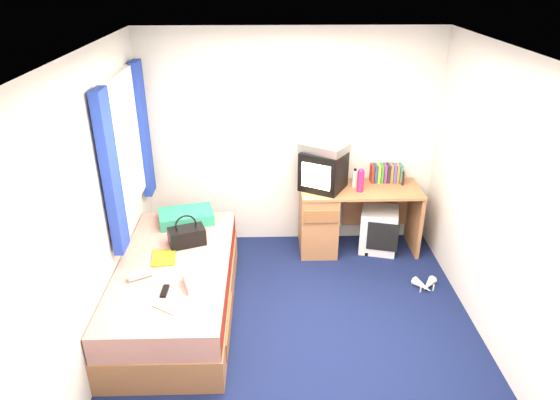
{
  "coord_description": "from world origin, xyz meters",
  "views": [
    {
      "loc": [
        -0.26,
        -3.47,
        2.96
      ],
      "look_at": [
        -0.14,
        0.7,
        0.97
      ],
      "focal_mm": 32.0,
      "sensor_mm": 36.0,
      "label": 1
    }
  ],
  "objects_px": {
    "aerosol_can": "(355,179)",
    "pillow": "(186,217)",
    "storage_cube": "(379,229)",
    "crt_tv": "(323,170)",
    "towel": "(204,279)",
    "remote_control": "(165,291)",
    "white_heels": "(425,285)",
    "handbag": "(187,236)",
    "water_bottle": "(140,275)",
    "desk": "(334,216)",
    "bed": "(177,288)",
    "magazine": "(164,258)",
    "pink_water_bottle": "(360,181)",
    "picture_frame": "(403,177)",
    "vcr": "(324,147)",
    "colour_swatch_fan": "(165,308)"
  },
  "relations": [
    {
      "from": "aerosol_can",
      "to": "pillow",
      "type": "bearing_deg",
      "value": -168.32
    },
    {
      "from": "storage_cube",
      "to": "crt_tv",
      "type": "height_order",
      "value": "crt_tv"
    },
    {
      "from": "towel",
      "to": "remote_control",
      "type": "distance_m",
      "value": 0.33
    },
    {
      "from": "towel",
      "to": "white_heels",
      "type": "xyz_separation_m",
      "value": [
        2.11,
        0.63,
        -0.55
      ]
    },
    {
      "from": "remote_control",
      "to": "aerosol_can",
      "type": "bearing_deg",
      "value": 42.73
    },
    {
      "from": "handbag",
      "to": "water_bottle",
      "type": "xyz_separation_m",
      "value": [
        -0.32,
        -0.56,
        -0.06
      ]
    },
    {
      "from": "desk",
      "to": "storage_cube",
      "type": "relative_size",
      "value": 2.64
    },
    {
      "from": "bed",
      "to": "pillow",
      "type": "relative_size",
      "value": 3.7
    },
    {
      "from": "storage_cube",
      "to": "magazine",
      "type": "distance_m",
      "value": 2.43
    },
    {
      "from": "aerosol_can",
      "to": "towel",
      "type": "xyz_separation_m",
      "value": [
        -1.48,
        -1.48,
        -0.25
      ]
    },
    {
      "from": "pillow",
      "to": "magazine",
      "type": "relative_size",
      "value": 1.93
    },
    {
      "from": "magazine",
      "to": "pink_water_bottle",
      "type": "bearing_deg",
      "value": 26.19
    },
    {
      "from": "bed",
      "to": "towel",
      "type": "xyz_separation_m",
      "value": [
        0.3,
        -0.33,
        0.32
      ]
    },
    {
      "from": "white_heels",
      "to": "magazine",
      "type": "bearing_deg",
      "value": -174.98
    },
    {
      "from": "water_bottle",
      "to": "white_heels",
      "type": "relative_size",
      "value": 0.75
    },
    {
      "from": "storage_cube",
      "to": "picture_frame",
      "type": "relative_size",
      "value": 3.52
    },
    {
      "from": "bed",
      "to": "white_heels",
      "type": "distance_m",
      "value": 2.44
    },
    {
      "from": "crt_tv",
      "to": "handbag",
      "type": "distance_m",
      "value": 1.61
    },
    {
      "from": "white_heels",
      "to": "pink_water_bottle",
      "type": "bearing_deg",
      "value": 128.73
    },
    {
      "from": "picture_frame",
      "to": "aerosol_can",
      "type": "bearing_deg",
      "value": -162.8
    },
    {
      "from": "aerosol_can",
      "to": "white_heels",
      "type": "xyz_separation_m",
      "value": [
        0.63,
        -0.85,
        -0.8
      ]
    },
    {
      "from": "crt_tv",
      "to": "picture_frame",
      "type": "bearing_deg",
      "value": 36.1
    },
    {
      "from": "aerosol_can",
      "to": "water_bottle",
      "type": "bearing_deg",
      "value": -145.83
    },
    {
      "from": "towel",
      "to": "remote_control",
      "type": "relative_size",
      "value": 1.9
    },
    {
      "from": "storage_cube",
      "to": "vcr",
      "type": "distance_m",
      "value": 1.16
    },
    {
      "from": "storage_cube",
      "to": "handbag",
      "type": "bearing_deg",
      "value": -144.91
    },
    {
      "from": "pink_water_bottle",
      "to": "white_heels",
      "type": "xyz_separation_m",
      "value": [
        0.58,
        -0.73,
        -0.83
      ]
    },
    {
      "from": "vcr",
      "to": "towel",
      "type": "bearing_deg",
      "value": -93.27
    },
    {
      "from": "towel",
      "to": "magazine",
      "type": "relative_size",
      "value": 1.09
    },
    {
      "from": "storage_cube",
      "to": "colour_swatch_fan",
      "type": "distance_m",
      "value": 2.71
    },
    {
      "from": "pink_water_bottle",
      "to": "desk",
      "type": "bearing_deg",
      "value": 159.75
    },
    {
      "from": "picture_frame",
      "to": "pink_water_bottle",
      "type": "relative_size",
      "value": 0.61
    },
    {
      "from": "vcr",
      "to": "handbag",
      "type": "relative_size",
      "value": 1.21
    },
    {
      "from": "vcr",
      "to": "picture_frame",
      "type": "height_order",
      "value": "vcr"
    },
    {
      "from": "white_heels",
      "to": "vcr",
      "type": "bearing_deg",
      "value": 139.61
    },
    {
      "from": "bed",
      "to": "vcr",
      "type": "distance_m",
      "value": 2.06
    },
    {
      "from": "storage_cube",
      "to": "towel",
      "type": "xyz_separation_m",
      "value": [
        -1.78,
        -1.42,
        0.34
      ]
    },
    {
      "from": "handbag",
      "to": "bed",
      "type": "bearing_deg",
      "value": -123.34
    },
    {
      "from": "magazine",
      "to": "white_heels",
      "type": "xyz_separation_m",
      "value": [
        2.52,
        0.22,
        -0.51
      ]
    },
    {
      "from": "colour_swatch_fan",
      "to": "white_heels",
      "type": "xyz_separation_m",
      "value": [
        2.38,
        0.95,
        -0.51
      ]
    },
    {
      "from": "magazine",
      "to": "towel",
      "type": "bearing_deg",
      "value": -44.93
    },
    {
      "from": "colour_swatch_fan",
      "to": "remote_control",
      "type": "distance_m",
      "value": 0.22
    },
    {
      "from": "magazine",
      "to": "colour_swatch_fan",
      "type": "relative_size",
      "value": 1.27
    },
    {
      "from": "remote_control",
      "to": "white_heels",
      "type": "relative_size",
      "value": 0.6
    },
    {
      "from": "bed",
      "to": "magazine",
      "type": "xyz_separation_m",
      "value": [
        -0.1,
        0.08,
        0.28
      ]
    },
    {
      "from": "handbag",
      "to": "remote_control",
      "type": "bearing_deg",
      "value": -116.08
    },
    {
      "from": "colour_swatch_fan",
      "to": "magazine",
      "type": "bearing_deg",
      "value": 100.93
    },
    {
      "from": "desk",
      "to": "picture_frame",
      "type": "xyz_separation_m",
      "value": [
        0.76,
        0.11,
        0.41
      ]
    },
    {
      "from": "bed",
      "to": "crt_tv",
      "type": "bearing_deg",
      "value": 37.92
    },
    {
      "from": "towel",
      "to": "colour_swatch_fan",
      "type": "height_order",
      "value": "towel"
    }
  ]
}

